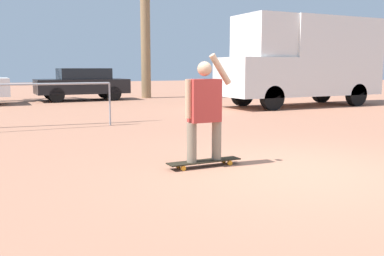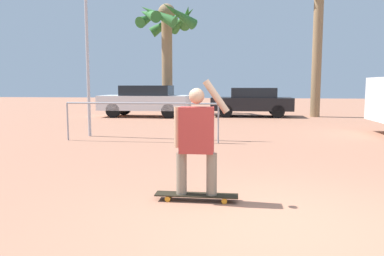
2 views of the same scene
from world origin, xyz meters
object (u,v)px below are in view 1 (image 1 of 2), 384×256
skateboard (204,162)px  camper_van (304,59)px  person_skateboarder (204,106)px  parked_car_black (82,83)px

skateboard → camper_van: camper_van is taller
person_skateboarder → camper_van: (8.08, 7.27, 0.87)m
person_skateboarder → skateboard: bearing=-0.0°
skateboard → camper_van: bearing=42.0°
parked_car_black → camper_van: bearing=-43.1°
parked_car_black → person_skateboarder: bearing=-95.0°
skateboard → person_skateboarder: 0.81m
camper_van → parked_car_black: (-6.88, 6.45, -1.02)m
person_skateboarder → parked_car_black: (1.20, 13.72, -0.14)m
skateboard → person_skateboarder: person_skateboarder is taller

